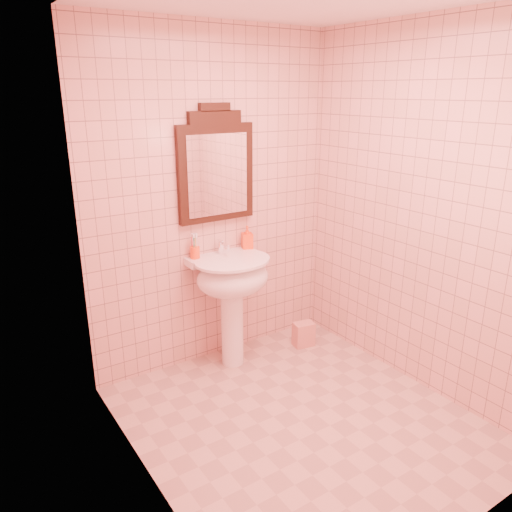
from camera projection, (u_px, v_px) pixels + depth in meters
floor at (301, 421)px, 3.24m from camera, size 2.20×2.20×0.00m
back_wall at (214, 202)px, 3.71m from camera, size 2.00×0.02×2.50m
pedestal_sink at (232, 285)px, 3.72m from camera, size 0.58×0.58×0.86m
faucet at (222, 247)px, 3.75m from camera, size 0.04×0.16×0.11m
mirror at (216, 168)px, 3.61m from camera, size 0.61×0.06×0.84m
toothbrush_cup at (195, 252)px, 3.66m from camera, size 0.07×0.07×0.16m
soap_dispenser at (247, 237)px, 3.88m from camera, size 0.10×0.11×0.18m
towel at (304, 334)px, 4.17m from camera, size 0.18×0.14×0.20m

